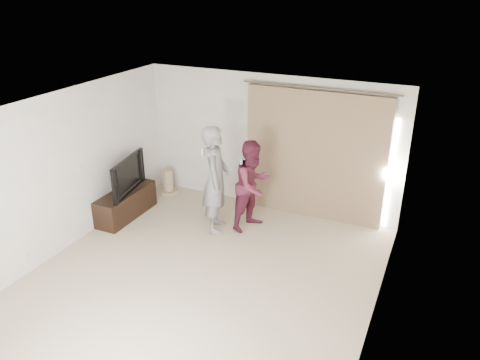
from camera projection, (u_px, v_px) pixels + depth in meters
name	position (u px, v px, depth m)	size (l,w,h in m)	color
floor	(201.00, 279.00, 7.07)	(5.50, 5.50, 0.00)	#BDAE8E
wall_back	(269.00, 143.00, 8.84)	(5.00, 0.04, 2.60)	white
wall_left	(62.00, 173.00, 7.50)	(0.04, 5.50, 2.60)	white
ceiling	(195.00, 111.00, 6.03)	(5.00, 5.50, 0.01)	white
curtain	(315.00, 156.00, 8.47)	(2.80, 0.11, 2.46)	#9F7E61
tv_console	(126.00, 204.00, 8.82)	(0.46, 1.34, 0.51)	black
tv	(123.00, 175.00, 8.58)	(1.17, 0.15, 0.68)	black
scratching_post	(168.00, 183.00, 9.79)	(0.39, 0.39, 0.53)	tan
person_man	(216.00, 180.00, 8.08)	(0.67, 0.82, 1.93)	gray
person_woman	(253.00, 185.00, 8.21)	(0.86, 0.97, 1.65)	#5D1F34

